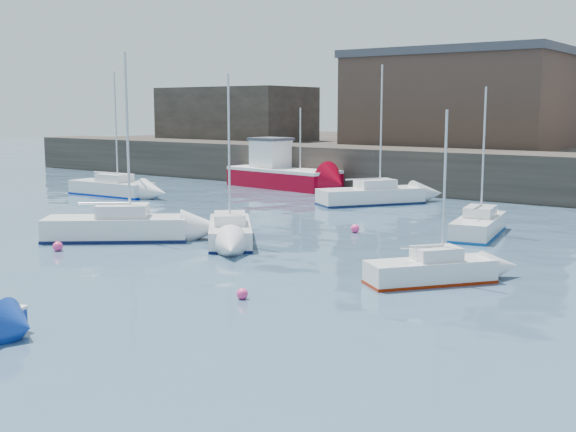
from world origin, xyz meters
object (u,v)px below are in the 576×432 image
Objects in this scene: sailboat_f at (479,225)px; buoy_mid at (242,299)px; buoy_near at (58,251)px; sailboat_b at (230,231)px; buoy_far at (355,233)px; sailboat_a at (117,227)px; fishing_boat at (281,172)px; sailboat_c at (431,270)px; sailboat_e at (112,188)px; sailboat_h at (371,195)px.

sailboat_f reaches higher than buoy_mid.
sailboat_b is at bearing 52.99° from buoy_near.
buoy_far reaches higher than buoy_mid.
fishing_boat is at bearing 107.87° from sailboat_a.
fishing_boat reaches higher than sailboat_c.
sailboat_a is at bearing -139.92° from sailboat_f.
sailboat_b is 10.66m from sailboat_c.
sailboat_c is (14.87, 0.81, -0.14)m from sailboat_a.
sailboat_e is (-28.10, 10.13, 0.09)m from sailboat_c.
sailboat_c is 15.41m from buoy_near.
sailboat_a is 19.65× the size of buoy_far.
sailboat_b is (11.40, -19.14, -0.67)m from fishing_boat.
sailboat_a is at bearing -176.88° from sailboat_c.
sailboat_b reaches higher than buoy_far.
buoy_mid is at bearing -47.22° from sailboat_b.
sailboat_e is 19.34m from buoy_near.
sailboat_b is 1.25× the size of sailboat_c.
sailboat_h reaches higher than sailboat_c.
buoy_mid is (-3.84, -5.35, -0.44)m from sailboat_c.
sailboat_c reaches higher than buoy_near.
fishing_boat is 1.35× the size of sailboat_f.
buoy_far is at bearing -43.35° from fishing_boat.
buoy_near is at bearing -132.53° from sailboat_f.
buoy_far is (3.30, 5.27, -0.48)m from sailboat_b.
sailboat_f is 16.23× the size of buoy_far.
sailboat_e is (-17.60, 8.30, 0.06)m from sailboat_b.
sailboat_e is at bearing -158.49° from sailboat_h.
sailboat_a is at bearing 157.61° from buoy_mid.
fishing_boat is 21.99× the size of buoy_far.
buoy_far is at bearing -8.25° from sailboat_e.
sailboat_a reaches higher than sailboat_b.
sailboat_e is at bearing 133.12° from buoy_near.
buoy_far is (7.67, 7.92, -0.58)m from sailboat_a.
sailboat_e is at bearing 171.75° from buoy_far.
buoy_near is (-4.39, -5.82, -0.48)m from sailboat_b.
fishing_boat is 31.95m from buoy_mid.
sailboat_c is 13.81× the size of buoy_far.
sailboat_e is at bearing 154.77° from sailboat_b.
buoy_near is 11.13m from buoy_mid.
sailboat_b is 19.46m from sailboat_e.
sailboat_h reaches higher than sailboat_b.
sailboat_f is at bearing -0.60° from sailboat_e.
sailboat_b reaches higher than sailboat_f.
buoy_near is 13.49m from buoy_far.
buoy_mid is at bearing -74.92° from buoy_far.
buoy_far is at bearing 105.08° from buoy_mid.
sailboat_h is (-1.22, 14.75, 0.08)m from sailboat_b.
fishing_boat is 20.24m from buoy_far.
buoy_far is at bearing 45.89° from sailboat_a.
fishing_boat is at bearing 60.21° from sailboat_e.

